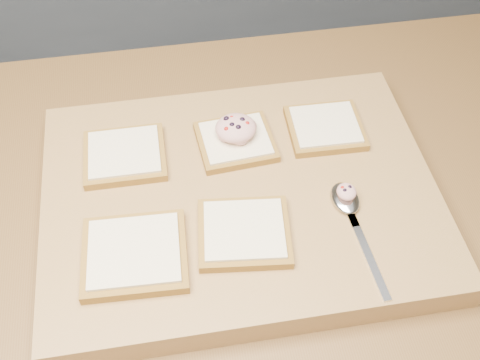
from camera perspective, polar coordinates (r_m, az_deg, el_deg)
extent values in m
cube|color=slate|center=(1.29, 2.06, -15.55)|extent=(1.90, 0.75, 0.84)
cube|color=brown|center=(0.90, 2.85, -3.59)|extent=(2.00, 0.80, 0.06)
cube|color=#A67447|center=(0.86, 0.00, -1.74)|extent=(0.55, 0.42, 0.04)
cube|color=brown|center=(0.89, -10.87, 2.28)|extent=(0.12, 0.11, 0.01)
cube|color=#F4E2BA|center=(0.88, -10.95, 2.64)|extent=(0.10, 0.09, 0.00)
cube|color=brown|center=(0.89, -0.41, 3.63)|extent=(0.12, 0.11, 0.01)
cube|color=#F4E2BA|center=(0.89, -0.41, 3.98)|extent=(0.10, 0.09, 0.00)
cube|color=brown|center=(0.92, 8.07, 4.89)|extent=(0.11, 0.10, 0.01)
cube|color=#F4E2BA|center=(0.92, 8.13, 5.24)|extent=(0.10, 0.09, 0.00)
cube|color=brown|center=(0.78, -9.95, -6.99)|extent=(0.14, 0.13, 0.01)
cube|color=#F4E2BA|center=(0.77, -10.04, -6.61)|extent=(0.12, 0.11, 0.00)
cube|color=brown|center=(0.79, 0.39, -5.05)|extent=(0.13, 0.12, 0.01)
cube|color=#F4E2BA|center=(0.78, 0.40, -4.70)|extent=(0.11, 0.10, 0.00)
ellipsoid|color=#DCA08D|center=(0.88, -0.40, 4.94)|extent=(0.06, 0.06, 0.03)
sphere|color=black|center=(0.88, 0.21, 5.70)|extent=(0.01, 0.01, 0.01)
sphere|color=black|center=(0.88, -1.29, 5.80)|extent=(0.01, 0.01, 0.01)
sphere|color=black|center=(0.86, -0.16, 4.99)|extent=(0.01, 0.01, 0.01)
sphere|color=black|center=(0.87, -0.76, 5.21)|extent=(0.01, 0.01, 0.01)
sphere|color=#A5140C|center=(0.87, 0.68, 5.37)|extent=(0.01, 0.01, 0.01)
sphere|color=#A5140C|center=(0.88, -0.79, 5.90)|extent=(0.01, 0.01, 0.01)
sphere|color=#A5140C|center=(0.86, -1.30, 4.86)|extent=(0.01, 0.01, 0.01)
ellipsoid|color=silver|center=(0.83, 9.94, -1.70)|extent=(0.04, 0.06, 0.01)
cube|color=silver|center=(0.82, 10.53, -3.39)|extent=(0.01, 0.04, 0.00)
cube|color=silver|center=(0.79, 11.99, -6.80)|extent=(0.02, 0.14, 0.00)
ellipsoid|color=#DCA08D|center=(0.82, 10.07, -1.11)|extent=(0.03, 0.03, 0.01)
sphere|color=black|center=(0.82, 10.36, -0.69)|extent=(0.01, 0.01, 0.01)
sphere|color=black|center=(0.82, 9.91, -1.00)|extent=(0.01, 0.01, 0.01)
sphere|color=#A5140C|center=(0.82, 9.69, -0.73)|extent=(0.01, 0.01, 0.01)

